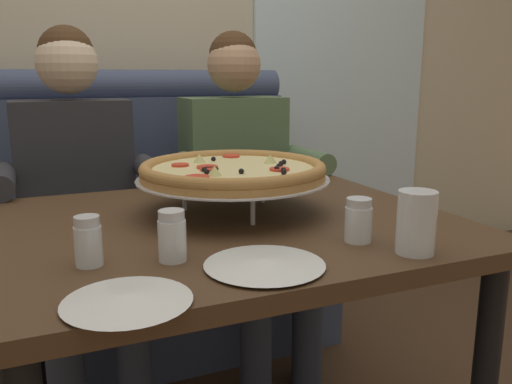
# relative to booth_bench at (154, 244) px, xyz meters

# --- Properties ---
(back_wall_with_window) EXTENTS (6.00, 0.12, 2.80)m
(back_wall_with_window) POSITION_rel_booth_bench_xyz_m (0.00, 0.57, 1.00)
(back_wall_with_window) COLOR beige
(back_wall_with_window) RESTS_ON ground_plane
(window_panel) EXTENTS (1.10, 0.02, 2.80)m
(window_panel) POSITION_rel_booth_bench_xyz_m (1.23, 0.50, 1.00)
(window_panel) COLOR white
(window_panel) RESTS_ON ground_plane
(booth_bench) EXTENTS (1.37, 0.78, 1.13)m
(booth_bench) POSITION_rel_booth_bench_xyz_m (0.00, 0.00, 0.00)
(booth_bench) COLOR #424C6B
(booth_bench) RESTS_ON ground_plane
(dining_table) EXTENTS (1.12, 0.94, 0.75)m
(dining_table) POSITION_rel_booth_bench_xyz_m (0.00, -0.94, 0.26)
(dining_table) COLOR #4C331E
(dining_table) RESTS_ON ground_plane
(diner_left) EXTENTS (0.54, 0.64, 1.27)m
(diner_left) POSITION_rel_booth_bench_xyz_m (-0.31, -0.27, 0.31)
(diner_left) COLOR #2D3342
(diner_left) RESTS_ON ground_plane
(diner_right) EXTENTS (0.54, 0.64, 1.27)m
(diner_right) POSITION_rel_booth_bench_xyz_m (0.31, -0.27, 0.31)
(diner_right) COLOR #2D3342
(diner_right) RESTS_ON ground_plane
(pizza) EXTENTS (0.51, 0.51, 0.15)m
(pizza) POSITION_rel_booth_bench_xyz_m (0.04, -0.87, 0.46)
(pizza) COLOR silver
(pizza) RESTS_ON dining_table
(shaker_parmesan) EXTENTS (0.06, 0.06, 0.10)m
(shaker_parmesan) POSITION_rel_booth_bench_xyz_m (-0.21, -1.18, 0.39)
(shaker_parmesan) COLOR white
(shaker_parmesan) RESTS_ON dining_table
(shaker_pepper_flakes) EXTENTS (0.05, 0.05, 0.10)m
(shaker_pepper_flakes) POSITION_rel_booth_bench_xyz_m (-0.36, -1.14, 0.39)
(shaker_pepper_flakes) COLOR white
(shaker_pepper_flakes) RESTS_ON dining_table
(shaker_oregano) EXTENTS (0.06, 0.06, 0.10)m
(shaker_oregano) POSITION_rel_booth_bench_xyz_m (0.20, -1.22, 0.39)
(shaker_oregano) COLOR white
(shaker_oregano) RESTS_ON dining_table
(plate_near_left) EXTENTS (0.21, 0.21, 0.02)m
(plate_near_left) POSITION_rel_booth_bench_xyz_m (-0.33, -1.35, 0.36)
(plate_near_left) COLOR white
(plate_near_left) RESTS_ON dining_table
(plate_near_right) EXTENTS (0.23, 0.23, 0.02)m
(plate_near_right) POSITION_rel_booth_bench_xyz_m (-0.06, -1.28, 0.36)
(plate_near_right) COLOR white
(plate_near_right) RESTS_ON dining_table
(drinking_glass) EXTENTS (0.08, 0.08, 0.13)m
(drinking_glass) POSITION_rel_booth_bench_xyz_m (0.26, -1.33, 0.41)
(drinking_glass) COLOR silver
(drinking_glass) RESTS_ON dining_table
(patio_chair) EXTENTS (0.41, 0.42, 0.86)m
(patio_chair) POSITION_rel_booth_bench_xyz_m (1.24, 1.14, 0.13)
(patio_chair) COLOR black
(patio_chair) RESTS_ON ground_plane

